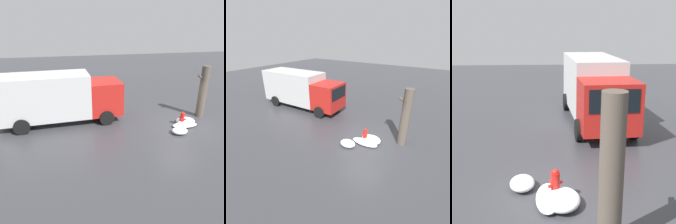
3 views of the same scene
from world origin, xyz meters
The scene contains 7 objects.
ground_plane centered at (0.00, 0.00, 0.00)m, with size 60.00×60.00×0.00m, color #38383D.
fire_hydrant centered at (0.00, 0.00, 0.46)m, with size 0.38×0.41×0.89m.
tree_trunk centered at (-1.85, -1.08, 1.69)m, with size 0.77×0.50×3.35m.
delivery_truck centered at (7.19, -2.09, 1.66)m, with size 7.39×2.80×3.05m.
snow_pile_by_hydrant centered at (0.63, 0.93, 0.18)m, with size 0.89×0.71×0.36m.
snow_pile_curbside centered at (-0.33, -0.15, 0.19)m, with size 1.15×0.96×0.39m.
snow_pile_by_tree centered at (-0.10, 0.20, 0.12)m, with size 1.53×0.65×0.23m.
Camera 3 is at (-7.45, 0.18, 4.52)m, focal length 50.00 mm.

